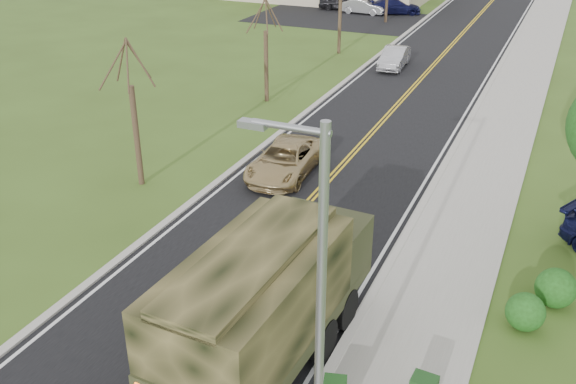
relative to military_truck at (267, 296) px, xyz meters
The scene contains 14 objects.
road 37.99m from the military_truck, 93.91° to the left, with size 8.00×120.00×0.01m, color black.
curb_right 37.93m from the military_truck, 87.63° to the left, with size 0.30×120.00×0.12m, color #9E998E.
sidewalk_right 38.04m from the military_truck, 84.99° to the left, with size 3.20×120.00×0.10m, color #9E998E.
curb_left 38.49m from the military_truck, 100.09° to the left, with size 0.30×120.00×0.10m, color #9E998E.
street_light 4.18m from the military_truck, 49.03° to the right, with size 1.65×0.22×8.00m.
bare_tree_a 12.39m from the military_truck, 140.74° to the left, with size 1.93×2.26×6.08m.
bare_tree_b 22.03m from the military_truck, 115.80° to the left, with size 1.83×2.14×5.73m.
bare_tree_c 33.25m from the military_truck, 106.76° to the left, with size 2.04×2.39×6.42m.
military_truck is the anchor object (origin of this frame).
suv_champagne 12.07m from the military_truck, 112.07° to the left, with size 2.27×4.93×1.37m, color tan.
sedan_silver 30.08m from the military_truck, 99.37° to the left, with size 1.44×4.12×1.36m, color #B1B1B6.
lot_car_dark 50.17m from the military_truck, 107.48° to the left, with size 1.77×4.40×1.50m, color black.
lot_car_silver 48.38m from the military_truck, 105.04° to the left, with size 1.43×4.10×1.35m, color #B0B0B5.
lot_car_navy 48.87m from the military_truck, 101.69° to the left, with size 1.95×4.80×1.39m, color #0E1036.
Camera 1 is at (8.36, -9.53, 11.48)m, focal length 40.00 mm.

